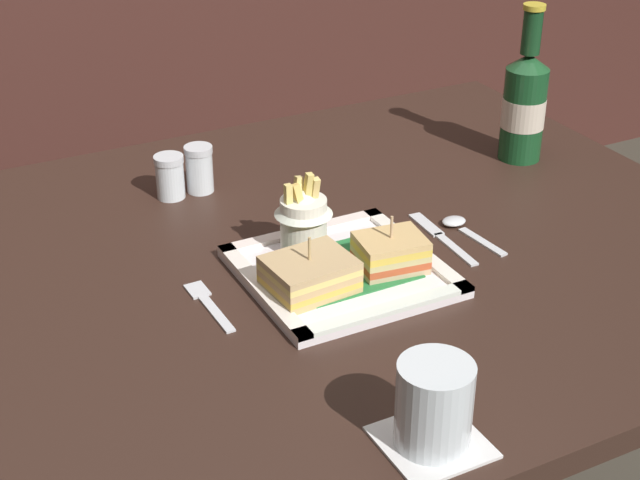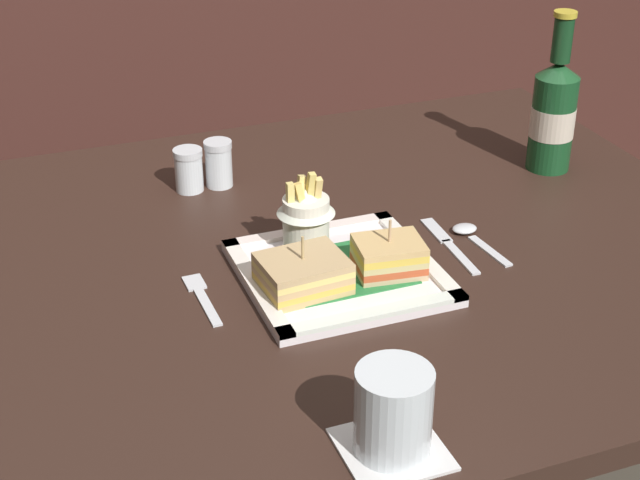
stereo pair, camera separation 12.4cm
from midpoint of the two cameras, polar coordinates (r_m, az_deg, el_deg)
The scene contains 13 objects.
dining_table at distance 1.37m, azimuth 1.59°, elevation -6.82°, with size 1.23×0.93×0.74m.
square_plate at distance 1.23m, azimuth 4.01°, elevation -2.04°, with size 0.24×0.24×0.02m.
sandwich_half_left at distance 1.18m, azimuth 1.99°, elevation -2.09°, with size 0.11×0.09×0.07m.
sandwich_half_right at distance 1.22m, azimuth 6.98°, elevation -1.07°, with size 0.09×0.08×0.07m.
fries_cup at distance 1.25m, azimuth 2.01°, elevation 1.44°, with size 0.08×0.08×0.11m.
beer_bottle at distance 1.56m, azimuth 15.85°, elevation 7.21°, with size 0.07×0.07×0.25m.
drink_coaster at distance 0.97m, azimuth 7.97°, elevation -12.24°, with size 0.10×0.10×0.00m, color white.
water_glass at distance 0.95m, azimuth 8.13°, elevation -10.37°, with size 0.08×0.08×0.09m.
fork at distance 1.20m, azimuth -4.06°, elevation -3.39°, with size 0.02×0.12×0.00m.
knife at distance 1.33m, azimuth 10.12°, elevation -0.18°, with size 0.02×0.17×0.00m.
spoon at distance 1.35m, azimuth 11.47°, elevation 0.28°, with size 0.03×0.12×0.01m.
salt_shaker at distance 1.45m, azimuth -5.32°, elevation 3.93°, with size 0.04×0.04×0.07m.
pepper_shaker at distance 1.46m, azimuth -3.58°, elevation 4.30°, with size 0.04×0.04×0.07m.
Camera 2 is at (-0.37, -1.05, 1.37)m, focal length 54.33 mm.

